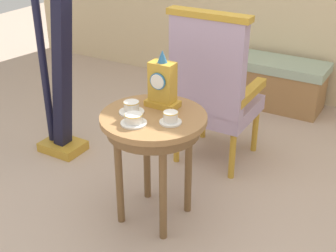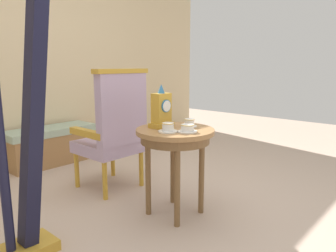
{
  "view_description": "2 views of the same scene",
  "coord_description": "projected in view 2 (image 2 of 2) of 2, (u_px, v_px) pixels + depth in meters",
  "views": [
    {
      "loc": [
        1.21,
        -1.97,
        1.8
      ],
      "look_at": [
        0.04,
        0.02,
        0.63
      ],
      "focal_mm": 49.38,
      "sensor_mm": 36.0,
      "label": 1
    },
    {
      "loc": [
        -1.85,
        -1.57,
        1.17
      ],
      "look_at": [
        0.05,
        0.13,
        0.68
      ],
      "focal_mm": 34.1,
      "sensor_mm": 36.0,
      "label": 2
    }
  ],
  "objects": [
    {
      "name": "ground_plane",
      "position": [
        175.0,
        211.0,
        2.6
      ],
      "size": [
        10.0,
        10.0,
        0.0
      ],
      "primitive_type": "plane",
      "color": "#BCA38E"
    },
    {
      "name": "wall_back",
      "position": [
        32.0,
        45.0,
        3.81
      ],
      "size": [
        6.0,
        0.1,
        2.8
      ],
      "primitive_type": "cube",
      "color": "beige",
      "rests_on": "ground"
    },
    {
      "name": "side_table",
      "position": [
        175.0,
        141.0,
        2.45
      ],
      "size": [
        0.6,
        0.6,
        0.69
      ],
      "color": "#9E7042",
      "rests_on": "ground"
    },
    {
      "name": "teacup_left",
      "position": [
        168.0,
        128.0,
        2.32
      ],
      "size": [
        0.14,
        0.14,
        0.07
      ],
      "color": "white",
      "rests_on": "side_table"
    },
    {
      "name": "teacup_right",
      "position": [
        187.0,
        129.0,
        2.31
      ],
      "size": [
        0.14,
        0.14,
        0.06
      ],
      "color": "white",
      "rests_on": "side_table"
    },
    {
      "name": "teacup_center",
      "position": [
        189.0,
        123.0,
        2.5
      ],
      "size": [
        0.12,
        0.12,
        0.07
      ],
      "color": "white",
      "rests_on": "side_table"
    },
    {
      "name": "mantel_clock",
      "position": [
        161.0,
        110.0,
        2.48
      ],
      "size": [
        0.19,
        0.11,
        0.34
      ],
      "color": "gold",
      "rests_on": "side_table"
    },
    {
      "name": "armchair",
      "position": [
        115.0,
        128.0,
        2.96
      ],
      "size": [
        0.56,
        0.53,
        1.14
      ],
      "color": "#B299B7",
      "rests_on": "ground"
    },
    {
      "name": "harp",
      "position": [
        24.0,
        135.0,
        1.9
      ],
      "size": [
        0.4,
        0.24,
        1.87
      ],
      "color": "gold",
      "rests_on": "ground"
    },
    {
      "name": "window_bench",
      "position": [
        51.0,
        145.0,
        3.83
      ],
      "size": [
        1.04,
        0.4,
        0.44
      ],
      "color": "#9EB299",
      "rests_on": "ground"
    }
  ]
}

